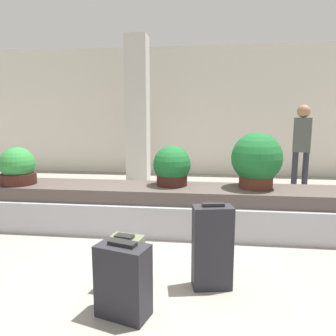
# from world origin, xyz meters

# --- Properties ---
(ground_plane) EXTENTS (18.00, 18.00, 0.00)m
(ground_plane) POSITION_xyz_m (0.00, 0.00, 0.00)
(ground_plane) COLOR gray
(back_wall) EXTENTS (18.00, 0.06, 3.20)m
(back_wall) POSITION_xyz_m (0.00, 5.57, 1.60)
(back_wall) COLOR beige
(back_wall) RESTS_ON ground_plane
(carousel) EXTENTS (6.11, 0.88, 0.59)m
(carousel) POSITION_xyz_m (0.00, 1.36, 0.28)
(carousel) COLOR #9E9EA3
(carousel) RESTS_ON ground_plane
(pillar) EXTENTS (0.47, 0.47, 3.20)m
(pillar) POSITION_xyz_m (-1.02, 4.26, 1.60)
(pillar) COLOR beige
(pillar) RESTS_ON ground_plane
(suitcase_1) EXTENTS (0.34, 0.32, 0.49)m
(suitcase_1) POSITION_xyz_m (-0.20, -0.21, 0.23)
(suitcase_1) COLOR #5B6647
(suitcase_1) RESTS_ON ground_plane
(suitcase_2) EXTENTS (0.44, 0.33, 0.60)m
(suitcase_2) POSITION_xyz_m (-0.10, -0.62, 0.29)
(suitcase_2) COLOR #232328
(suitcase_2) RESTS_ON ground_plane
(suitcase_3) EXTENTS (0.37, 0.25, 0.78)m
(suitcase_3) POSITION_xyz_m (0.58, -0.11, 0.38)
(suitcase_3) COLOR #232328
(suitcase_3) RESTS_ON ground_plane
(potted_plant_0) EXTENTS (0.66, 0.66, 0.72)m
(potted_plant_0) POSITION_xyz_m (1.15, 1.42, 0.95)
(potted_plant_0) COLOR #4C2319
(potted_plant_0) RESTS_ON carousel
(potted_plant_1) EXTENTS (0.47, 0.47, 0.51)m
(potted_plant_1) POSITION_xyz_m (-2.07, 1.27, 0.82)
(potted_plant_1) COLOR #381914
(potted_plant_1) RESTS_ON carousel
(potted_plant_2) EXTENTS (0.51, 0.51, 0.54)m
(potted_plant_2) POSITION_xyz_m (0.04, 1.45, 0.84)
(potted_plant_2) COLOR #381914
(potted_plant_2) RESTS_ON carousel
(traveler_0) EXTENTS (0.36, 0.26, 1.72)m
(traveler_0) POSITION_xyz_m (2.30, 3.63, 1.03)
(traveler_0) COLOR #282833
(traveler_0) RESTS_ON ground_plane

